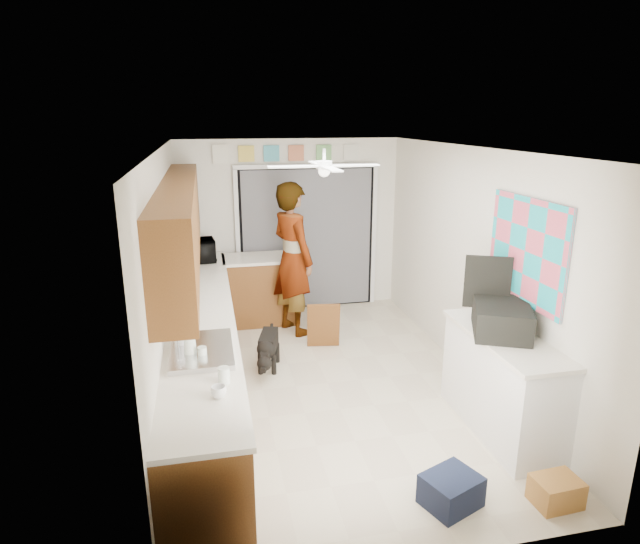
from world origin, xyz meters
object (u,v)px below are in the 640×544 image
paper_towel_roll (181,335)px  suitcase (501,319)px  soap_bottle (190,342)px  man (293,259)px  microwave (202,250)px  dog (269,349)px  cardboard_box (556,491)px  cup (219,392)px  navy_crate (451,490)px

paper_towel_roll → suitcase: (2.78, -0.26, 0.01)m
soap_bottle → suitcase: size_ratio=0.43×
man → suitcase: bearing=-175.9°
microwave → dog: size_ratio=0.81×
man → dog: bearing=132.1°
cardboard_box → dog: dog is taller
paper_towel_roll → cardboard_box: (2.71, -1.33, -0.95)m
cup → microwave: bearing=91.5°
soap_bottle → navy_crate: bearing=-27.5°
microwave → suitcase: microwave is taller
microwave → cup: bearing=175.7°
microwave → cardboard_box: size_ratio=1.45×
man → cup: bearing=138.2°
man → cardboard_box: bearing=175.9°
soap_bottle → man: 2.91m
suitcase → dog: bearing=163.7°
cardboard_box → navy_crate: (-0.77, 0.16, 0.01)m
soap_bottle → man: bearing=64.4°
paper_towel_roll → navy_crate: (1.93, -1.17, -0.94)m
cardboard_box → dog: bearing=124.1°
cardboard_box → cup: bearing=169.8°
cup → cardboard_box: bearing=-10.2°
paper_towel_roll → dog: paper_towel_roll is taller
dog → cardboard_box: bearing=-41.0°
microwave → dog: microwave is taller
suitcase → cardboard_box: 1.44m
suitcase → microwave: bearing=154.1°
microwave → navy_crate: 4.50m
suitcase → man: 3.04m
suitcase → dog: (-1.90, 1.63, -0.83)m
paper_towel_roll → suitcase: suitcase is taller
navy_crate → suitcase: bearing=47.2°
soap_bottle → suitcase: 2.70m
soap_bottle → paper_towel_roll: size_ratio=1.13×
soap_bottle → navy_crate: (1.85, -0.97, -0.95)m
soap_bottle → dog: 1.96m
navy_crate → man: size_ratio=0.20×
navy_crate → dog: dog is taller
cup → paper_towel_roll: paper_towel_roll is taller
soap_bottle → suitcase: soap_bottle is taller
soap_bottle → man: (1.26, 2.63, -0.07)m
microwave → navy_crate: microwave is taller
suitcase → man: (-1.44, 2.68, -0.07)m
soap_bottle → dog: bearing=63.2°
man → paper_towel_roll: bearing=127.0°
cardboard_box → man: 4.09m
microwave → soap_bottle: microwave is taller
man → dog: size_ratio=3.30×
soap_bottle → navy_crate: 2.30m
soap_bottle → dog: soap_bottle is taller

